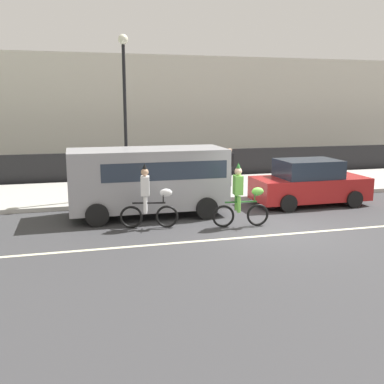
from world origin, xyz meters
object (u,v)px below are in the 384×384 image
Objects in this scene: parked_car_red at (309,183)px; pedestrian_onlooker at (229,166)px; parade_cyclist_lime at (241,199)px; parked_van_grey at (150,176)px; parade_cyclist_zebra at (149,200)px; street_lamp_post at (125,93)px.

parked_car_red is 2.53× the size of pedestrian_onlooker.
parked_van_grey is at bearing 138.14° from parade_cyclist_lime.
parked_car_red is (3.44, 2.16, -0.06)m from parade_cyclist_lime.
parade_cyclist_lime is 5.83m from pedestrian_onlooker.
parade_cyclist_zebra is at bearing -100.60° from parked_van_grey.
parked_van_grey is 5.82m from parked_car_red.
pedestrian_onlooker is (3.98, 3.48, -0.27)m from parked_van_grey.
pedestrian_onlooker is at bearing 73.89° from parade_cyclist_lime.
street_lamp_post is at bearing 100.57° from parked_van_grey.
parked_car_red is 7.43m from street_lamp_post.
parade_cyclist_zebra is 0.33× the size of street_lamp_post.
street_lamp_post is 3.62× the size of pedestrian_onlooker.
pedestrian_onlooker is at bearing 41.21° from parked_van_grey.
parade_cyclist_zebra reaches higher than parked_car_red.
parade_cyclist_zebra is 5.10m from street_lamp_post.
street_lamp_post reaches higher than parked_car_red.
street_lamp_post is (-6.26, 2.41, 3.21)m from parked_car_red.
parade_cyclist_zebra is 6.30m from parked_car_red.
parked_car_red is at bearing 14.74° from parade_cyclist_zebra.
parade_cyclist_lime is at bearing -147.86° from parked_car_red.
parked_car_red is at bearing 32.14° from parade_cyclist_lime.
parade_cyclist_zebra and parade_cyclist_lime have the same top height.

